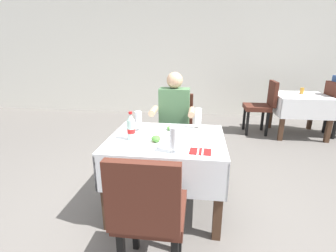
{
  "coord_description": "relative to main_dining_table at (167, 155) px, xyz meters",
  "views": [
    {
      "loc": [
        0.42,
        -1.95,
        1.53
      ],
      "look_at": [
        0.14,
        0.25,
        0.82
      ],
      "focal_mm": 26.22,
      "sensor_mm": 36.0,
      "label": 1
    }
  ],
  "objects": [
    {
      "name": "ground_plane",
      "position": [
        -0.14,
        -0.15,
        -0.56
      ],
      "size": [
        11.0,
        11.0,
        0.0
      ],
      "primitive_type": "plane",
      "color": "#66605B"
    },
    {
      "name": "background_dining_table",
      "position": [
        2.07,
        2.44,
        -0.01
      ],
      "size": [
        0.87,
        0.83,
        0.74
      ],
      "color": "white",
      "rests_on": "ground"
    },
    {
      "name": "beer_glass_left",
      "position": [
        0.1,
        -0.33,
        0.28
      ],
      "size": [
        0.07,
        0.07,
        0.21
      ],
      "color": "white",
      "rests_on": "main_dining_table"
    },
    {
      "name": "background_table_tumbler",
      "position": [
        2.11,
        2.55,
        0.23
      ],
      "size": [
        0.06,
        0.06,
        0.11
      ],
      "primitive_type": "cylinder",
      "color": "#C68928",
      "rests_on": "background_dining_table"
    },
    {
      "name": "seated_diner_far",
      "position": [
        -0.01,
        0.72,
        0.15
      ],
      "size": [
        0.5,
        0.46,
        1.26
      ],
      "color": "#282D42",
      "rests_on": "ground"
    },
    {
      "name": "back_wall",
      "position": [
        -0.14,
        3.73,
        1.0
      ],
      "size": [
        11.0,
        0.12,
        3.13
      ],
      "primitive_type": "cube",
      "color": "silver",
      "rests_on": "ground"
    },
    {
      "name": "main_dining_table",
      "position": [
        0.0,
        0.0,
        0.0
      ],
      "size": [
        1.06,
        0.88,
        0.74
      ],
      "color": "white",
      "rests_on": "ground"
    },
    {
      "name": "chair_far_diner_seat",
      "position": [
        0.0,
        0.83,
        -0.01
      ],
      "size": [
        0.44,
        0.5,
        0.97
      ],
      "color": "#4C2319",
      "rests_on": "ground"
    },
    {
      "name": "background_chair_left",
      "position": [
        1.43,
        2.44,
        -0.01
      ],
      "size": [
        0.5,
        0.44,
        0.97
      ],
      "color": "#4C2319",
      "rests_on": "ground"
    },
    {
      "name": "napkin_cutlery_set",
      "position": [
        0.31,
        -0.29,
        0.18
      ],
      "size": [
        0.18,
        0.19,
        0.01
      ],
      "color": "maroon",
      "rests_on": "main_dining_table"
    },
    {
      "name": "chair_near_camera_side",
      "position": [
        0.0,
        -0.83,
        -0.01
      ],
      "size": [
        0.44,
        0.5,
        0.97
      ],
      "color": "#4C2319",
      "rests_on": "ground"
    },
    {
      "name": "cola_bottle_primary",
      "position": [
        -0.31,
        -0.09,
        0.29
      ],
      "size": [
        0.07,
        0.07,
        0.26
      ],
      "color": "silver",
      "rests_on": "main_dining_table"
    },
    {
      "name": "beer_glass_right",
      "position": [
        -0.3,
        0.16,
        0.27
      ],
      "size": [
        0.07,
        0.07,
        0.2
      ],
      "color": "white",
      "rests_on": "main_dining_table"
    },
    {
      "name": "plate_near_camera",
      "position": [
        -0.08,
        -0.14,
        0.2
      ],
      "size": [
        0.23,
        0.23,
        0.07
      ],
      "color": "white",
      "rests_on": "main_dining_table"
    },
    {
      "name": "beer_glass_middle",
      "position": [
        0.28,
        0.32,
        0.28
      ],
      "size": [
        0.07,
        0.07,
        0.21
      ],
      "color": "white",
      "rests_on": "main_dining_table"
    },
    {
      "name": "plate_far_diner",
      "position": [
        0.03,
        0.17,
        0.19
      ],
      "size": [
        0.26,
        0.26,
        0.05
      ],
      "color": "white",
      "rests_on": "main_dining_table"
    }
  ]
}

